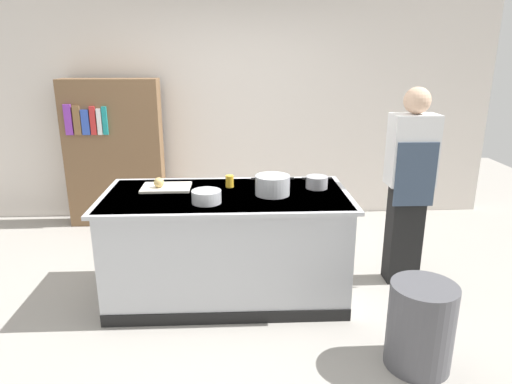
{
  "coord_description": "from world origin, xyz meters",
  "views": [
    {
      "loc": [
        0.08,
        -3.5,
        2.0
      ],
      "look_at": [
        0.25,
        0.2,
        0.85
      ],
      "focal_mm": 32.12,
      "sensor_mm": 36.0,
      "label": 1
    }
  ],
  "objects_px": {
    "sauce_pan": "(317,182)",
    "juice_cup": "(230,181)",
    "onion": "(159,183)",
    "person_chef": "(409,183)",
    "bookshelf": "(115,153)",
    "mixing_bowl": "(206,197)",
    "stock_pot": "(273,185)",
    "trash_bin": "(420,326)"
  },
  "relations": [
    {
      "from": "stock_pot",
      "to": "trash_bin",
      "type": "height_order",
      "value": "stock_pot"
    },
    {
      "from": "bookshelf",
      "to": "stock_pot",
      "type": "bearing_deg",
      "value": -47.15
    },
    {
      "from": "person_chef",
      "to": "bookshelf",
      "type": "distance_m",
      "value": 3.31
    },
    {
      "from": "onion",
      "to": "stock_pot",
      "type": "xyz_separation_m",
      "value": [
        0.92,
        -0.17,
        0.02
      ]
    },
    {
      "from": "stock_pot",
      "to": "sauce_pan",
      "type": "xyz_separation_m",
      "value": [
        0.38,
        0.16,
        -0.03
      ]
    },
    {
      "from": "stock_pot",
      "to": "person_chef",
      "type": "bearing_deg",
      "value": 10.75
    },
    {
      "from": "onion",
      "to": "juice_cup",
      "type": "distance_m",
      "value": 0.58
    },
    {
      "from": "mixing_bowl",
      "to": "juice_cup",
      "type": "height_order",
      "value": "juice_cup"
    },
    {
      "from": "mixing_bowl",
      "to": "stock_pot",
      "type": "bearing_deg",
      "value": 19.6
    },
    {
      "from": "mixing_bowl",
      "to": "sauce_pan",
      "type": "bearing_deg",
      "value": 21.06
    },
    {
      "from": "sauce_pan",
      "to": "juice_cup",
      "type": "xyz_separation_m",
      "value": [
        -0.72,
        0.06,
        -0.0
      ]
    },
    {
      "from": "onion",
      "to": "mixing_bowl",
      "type": "distance_m",
      "value": 0.54
    },
    {
      "from": "sauce_pan",
      "to": "mixing_bowl",
      "type": "relative_size",
      "value": 1.1
    },
    {
      "from": "stock_pot",
      "to": "person_chef",
      "type": "xyz_separation_m",
      "value": [
        1.19,
        0.23,
        -0.06
      ]
    },
    {
      "from": "sauce_pan",
      "to": "trash_bin",
      "type": "relative_size",
      "value": 0.42
    },
    {
      "from": "onion",
      "to": "trash_bin",
      "type": "distance_m",
      "value": 2.23
    },
    {
      "from": "stock_pot",
      "to": "trash_bin",
      "type": "bearing_deg",
      "value": -46.7
    },
    {
      "from": "sauce_pan",
      "to": "person_chef",
      "type": "bearing_deg",
      "value": 4.54
    },
    {
      "from": "stock_pot",
      "to": "mixing_bowl",
      "type": "bearing_deg",
      "value": -160.4
    },
    {
      "from": "bookshelf",
      "to": "juice_cup",
      "type": "bearing_deg",
      "value": -49.79
    },
    {
      "from": "sauce_pan",
      "to": "trash_bin",
      "type": "height_order",
      "value": "sauce_pan"
    },
    {
      "from": "juice_cup",
      "to": "trash_bin",
      "type": "bearing_deg",
      "value": -43.54
    },
    {
      "from": "sauce_pan",
      "to": "juice_cup",
      "type": "relative_size",
      "value": 2.47
    },
    {
      "from": "sauce_pan",
      "to": "person_chef",
      "type": "height_order",
      "value": "person_chef"
    },
    {
      "from": "onion",
      "to": "mixing_bowl",
      "type": "xyz_separation_m",
      "value": [
        0.41,
        -0.35,
        -0.01
      ]
    },
    {
      "from": "trash_bin",
      "to": "sauce_pan",
      "type": "bearing_deg",
      "value": 114.71
    },
    {
      "from": "mixing_bowl",
      "to": "person_chef",
      "type": "relative_size",
      "value": 0.13
    },
    {
      "from": "sauce_pan",
      "to": "person_chef",
      "type": "xyz_separation_m",
      "value": [
        0.81,
        0.06,
        -0.04
      ]
    },
    {
      "from": "onion",
      "to": "sauce_pan",
      "type": "xyz_separation_m",
      "value": [
        1.3,
        -0.01,
        -0.01
      ]
    },
    {
      "from": "trash_bin",
      "to": "person_chef",
      "type": "bearing_deg",
      "value": 75.76
    },
    {
      "from": "stock_pot",
      "to": "juice_cup",
      "type": "xyz_separation_m",
      "value": [
        -0.34,
        0.23,
        -0.03
      ]
    },
    {
      "from": "bookshelf",
      "to": "sauce_pan",
      "type": "bearing_deg",
      "value": -38.75
    },
    {
      "from": "stock_pot",
      "to": "juice_cup",
      "type": "height_order",
      "value": "stock_pot"
    },
    {
      "from": "juice_cup",
      "to": "trash_bin",
      "type": "height_order",
      "value": "juice_cup"
    },
    {
      "from": "onion",
      "to": "sauce_pan",
      "type": "relative_size",
      "value": 0.34
    },
    {
      "from": "trash_bin",
      "to": "person_chef",
      "type": "height_order",
      "value": "person_chef"
    },
    {
      "from": "mixing_bowl",
      "to": "juice_cup",
      "type": "bearing_deg",
      "value": 67.4
    },
    {
      "from": "sauce_pan",
      "to": "mixing_bowl",
      "type": "distance_m",
      "value": 0.96
    },
    {
      "from": "onion",
      "to": "person_chef",
      "type": "bearing_deg",
      "value": 1.5
    },
    {
      "from": "onion",
      "to": "sauce_pan",
      "type": "height_order",
      "value": "onion"
    },
    {
      "from": "onion",
      "to": "person_chef",
      "type": "relative_size",
      "value": 0.05
    },
    {
      "from": "stock_pot",
      "to": "sauce_pan",
      "type": "relative_size",
      "value": 1.38
    }
  ]
}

